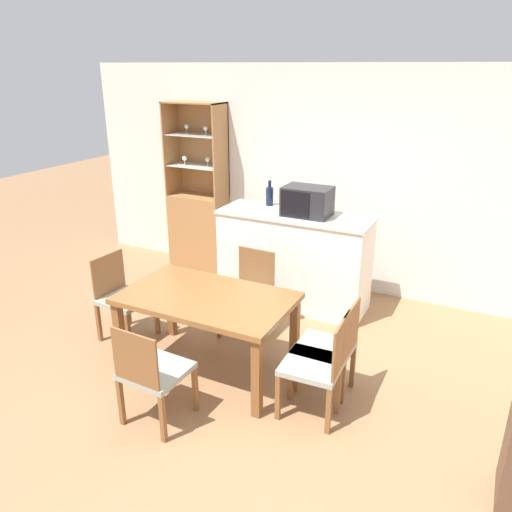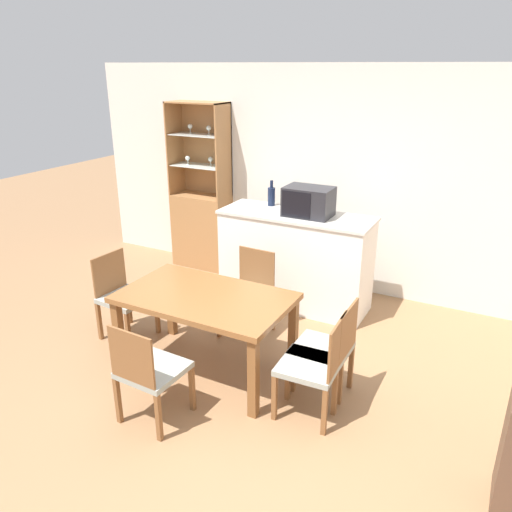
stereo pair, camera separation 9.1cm
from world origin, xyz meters
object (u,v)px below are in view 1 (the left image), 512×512
(display_cabinet, at_px, (199,220))
(dining_chair_head_near, at_px, (153,372))
(dining_table, at_px, (207,305))
(dining_chair_head_far, at_px, (248,293))
(dining_chair_side_left_far, at_px, (123,297))
(wine_bottle, at_px, (270,196))
(dining_chair_side_right_near, at_px, (318,365))
(dining_chair_side_right_far, at_px, (329,349))
(microwave, at_px, (307,201))

(display_cabinet, relative_size, dining_chair_head_near, 2.54)
(dining_table, bearing_deg, dining_chair_head_far, 89.85)
(dining_chair_side_left_far, xyz_separation_m, wine_bottle, (0.81, 1.61, 0.73))
(dining_chair_side_left_far, bearing_deg, dining_chair_side_right_near, 87.40)
(dining_chair_head_far, xyz_separation_m, dining_chair_side_right_far, (1.04, -0.63, 0.00))
(dining_chair_head_far, distance_m, microwave, 1.14)
(dining_chair_head_near, bearing_deg, dining_chair_side_left_far, 141.92)
(dining_chair_head_near, relative_size, dining_chair_side_right_far, 1.00)
(dining_chair_head_near, height_order, dining_chair_side_right_far, same)
(dining_chair_side_left_far, height_order, microwave, microwave)
(dining_table, relative_size, dining_chair_side_left_far, 1.72)
(dining_chair_side_left_far, bearing_deg, dining_table, 87.26)
(display_cabinet, distance_m, dining_chair_side_left_far, 1.98)
(dining_chair_side_right_far, relative_size, microwave, 1.70)
(dining_chair_side_right_far, bearing_deg, microwave, 28.49)
(dining_chair_head_far, height_order, dining_chair_side_right_far, same)
(dining_chair_side_right_near, bearing_deg, display_cabinet, 45.63)
(dining_chair_side_right_near, relative_size, microwave, 1.70)
(dining_chair_side_right_far, bearing_deg, dining_table, 97.35)
(dining_chair_head_near, height_order, microwave, microwave)
(display_cabinet, height_order, dining_chair_side_right_far, display_cabinet)
(dining_chair_head_near, bearing_deg, microwave, 85.40)
(display_cabinet, bearing_deg, dining_chair_side_right_far, -38.41)
(display_cabinet, xyz_separation_m, wine_bottle, (1.16, -0.32, 0.53))
(dining_chair_head_near, bearing_deg, dining_chair_side_right_near, 33.52)
(dining_chair_head_near, height_order, wine_bottle, wine_bottle)
(dining_chair_side_left_far, distance_m, dining_chair_side_right_near, 2.11)
(dining_table, distance_m, microwave, 1.68)
(dining_chair_head_near, bearing_deg, dining_chair_side_right_far, 42.67)
(microwave, bearing_deg, display_cabinet, 163.10)
(dining_chair_head_near, xyz_separation_m, wine_bottle, (-0.23, 2.50, 0.73))
(dining_chair_side_left_far, bearing_deg, dining_chair_side_right_far, 94.36)
(display_cabinet, distance_m, dining_chair_side_right_near, 3.29)
(dining_chair_head_far, height_order, microwave, microwave)
(wine_bottle, bearing_deg, microwave, -19.76)
(display_cabinet, relative_size, dining_chair_side_right_far, 2.54)
(dining_table, bearing_deg, dining_chair_side_left_far, 172.80)
(display_cabinet, relative_size, dining_chair_side_left_far, 2.54)
(wine_bottle, bearing_deg, display_cabinet, 164.40)
(dining_table, xyz_separation_m, dining_chair_side_right_near, (1.05, -0.13, -0.20))
(display_cabinet, xyz_separation_m, dining_chair_head_near, (1.40, -2.83, -0.20))
(dining_chair_side_right_far, height_order, dining_chair_side_right_near, same)
(dining_chair_head_far, bearing_deg, dining_chair_side_right_far, 151.37)
(dining_table, xyz_separation_m, dining_chair_head_near, (-0.00, -0.76, -0.20))
(dining_chair_head_far, bearing_deg, dining_chair_side_right_near, 142.19)
(dining_chair_side_right_far, bearing_deg, dining_chair_side_right_near, -179.66)
(display_cabinet, height_order, dining_chair_side_right_near, display_cabinet)
(dining_chair_head_far, bearing_deg, dining_chair_head_near, 92.36)
(dining_chair_head_near, bearing_deg, wine_bottle, 97.75)
(dining_chair_side_right_far, bearing_deg, wine_bottle, 38.81)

